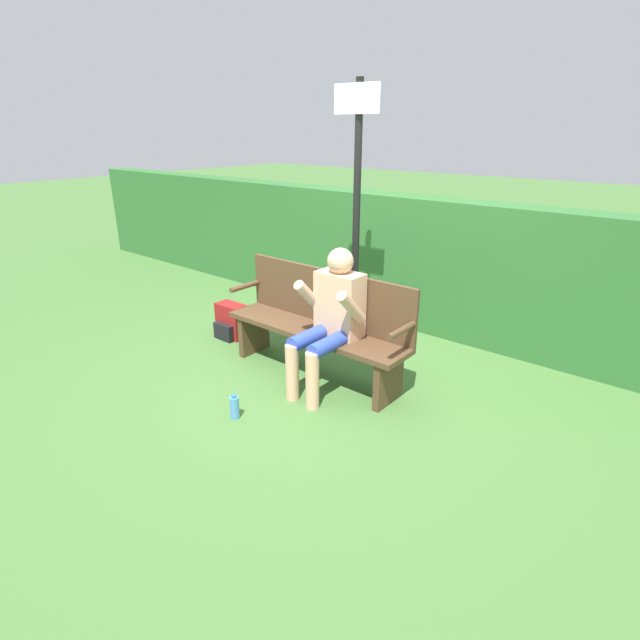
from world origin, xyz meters
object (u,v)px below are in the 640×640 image
object	(u,v)px
water_bottle	(235,407)
signpost	(356,201)
park_bench	(319,323)
person_seated	(331,315)
backpack	(231,322)

from	to	relation	value
water_bottle	signpost	distance (m)	2.23
park_bench	person_seated	distance (m)	0.34
person_seated	backpack	xyz separation A→B (m)	(-1.51, 0.18, -0.50)
person_seated	park_bench	bearing A→B (deg)	150.06
park_bench	person_seated	xyz separation A→B (m)	(0.25, -0.14, 0.18)
park_bench	person_seated	world-z (taller)	person_seated
person_seated	signpost	bearing A→B (deg)	114.40
water_bottle	backpack	bearing A→B (deg)	139.90
water_bottle	signpost	bearing A→B (deg)	94.43
park_bench	backpack	bearing A→B (deg)	178.42
park_bench	signpost	xyz separation A→B (m)	(-0.14, 0.72, 0.98)
person_seated	backpack	distance (m)	1.60
backpack	water_bottle	bearing A→B (deg)	-40.10
backpack	water_bottle	size ratio (longest dim) A/B	1.85
person_seated	backpack	world-z (taller)	person_seated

